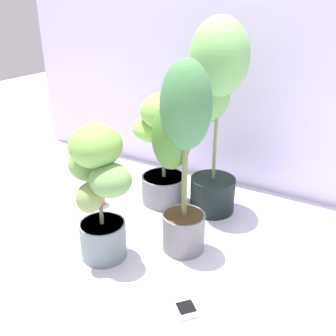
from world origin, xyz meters
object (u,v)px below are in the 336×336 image
object	(u,v)px
potted_plant_back_center	(214,96)
nutrient_bottle	(95,183)
potted_plant_center	(182,145)
potted_plant_back_left	(163,143)
potted_plant_front_left	(99,187)
hygrometer_box	(186,310)

from	to	relation	value
potted_plant_back_center	nutrient_bottle	world-z (taller)	potted_plant_back_center
potted_plant_center	nutrient_bottle	xyz separation A→B (m)	(-0.61, 0.11, -0.38)
nutrient_bottle	potted_plant_back_left	bearing A→B (deg)	35.94
potted_plant_front_left	potted_plant_back_center	world-z (taller)	potted_plant_back_center
potted_plant_back_center	hygrometer_box	world-z (taller)	potted_plant_back_center
potted_plant_back_left	potted_plant_back_center	bearing A→B (deg)	12.72
potted_plant_back_left	nutrient_bottle	bearing A→B (deg)	-144.06
potted_plant_center	potted_plant_back_center	world-z (taller)	potted_plant_back_center
potted_plant_center	potted_plant_back_left	xyz separation A→B (m)	(-0.29, 0.34, -0.15)
potted_plant_center	potted_plant_back_left	size ratio (longest dim) A/B	1.39
potted_plant_back_center	potted_plant_back_left	bearing A→B (deg)	-167.28
hygrometer_box	nutrient_bottle	xyz separation A→B (m)	(-0.83, 0.47, 0.12)
potted_plant_center	nutrient_bottle	size ratio (longest dim) A/B	3.20
hygrometer_box	potted_plant_front_left	bearing A→B (deg)	27.76
potted_plant_center	nutrient_bottle	bearing A→B (deg)	169.51
potted_plant_back_center	nutrient_bottle	bearing A→B (deg)	-153.53
hygrometer_box	nutrient_bottle	distance (m)	0.95
potted_plant_back_center	potted_plant_front_left	bearing A→B (deg)	-109.49
potted_plant_back_center	hygrometer_box	xyz separation A→B (m)	(0.26, -0.75, -0.62)
potted_plant_back_center	potted_plant_center	bearing A→B (deg)	-84.77
potted_plant_center	hygrometer_box	bearing A→B (deg)	-58.11
potted_plant_center	potted_plant_back_left	world-z (taller)	potted_plant_center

